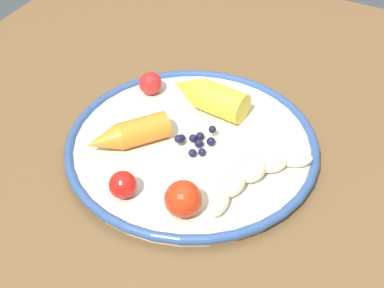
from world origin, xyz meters
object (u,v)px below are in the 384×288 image
(plate, at_px, (192,146))
(carrot_yellow, at_px, (208,96))
(blueberry_pile, at_px, (197,141))
(dining_table, at_px, (232,192))
(tomato_mid, at_px, (183,199))
(tomato_far, at_px, (123,185))
(carrot_orange, at_px, (128,135))
(tomato_near, at_px, (150,83))
(banana, at_px, (255,174))

(plate, bearing_deg, carrot_yellow, 101.21)
(carrot_yellow, height_order, blueberry_pile, carrot_yellow)
(plate, height_order, blueberry_pile, blueberry_pile)
(dining_table, relative_size, blueberry_pile, 18.32)
(tomato_mid, bearing_deg, dining_table, 89.94)
(dining_table, xyz_separation_m, blueberry_pile, (-0.04, -0.04, 0.11))
(tomato_far, bearing_deg, dining_table, 64.06)
(blueberry_pile, bearing_deg, plate, -172.92)
(blueberry_pile, height_order, tomato_far, tomato_far)
(plate, distance_m, carrot_orange, 0.09)
(carrot_yellow, bearing_deg, blueberry_pile, -73.70)
(plate, distance_m, blueberry_pile, 0.01)
(plate, relative_size, tomato_near, 9.98)
(dining_table, distance_m, carrot_yellow, 0.15)
(carrot_orange, relative_size, tomato_far, 3.16)
(dining_table, bearing_deg, plate, -140.39)
(plate, height_order, tomato_far, tomato_far)
(carrot_orange, distance_m, carrot_yellow, 0.13)
(dining_table, bearing_deg, tomato_mid, -90.06)
(banana, bearing_deg, carrot_yellow, 137.50)
(plate, height_order, carrot_orange, carrot_orange)
(plate, relative_size, tomato_mid, 7.62)
(dining_table, relative_size, carrot_yellow, 8.55)
(plate, bearing_deg, tomato_near, 145.19)
(carrot_yellow, xyz_separation_m, tomato_mid, (0.06, -0.19, 0.00))
(plate, relative_size, carrot_yellow, 2.83)
(tomato_far, bearing_deg, plate, 75.57)
(plate, bearing_deg, tomato_mid, -67.70)
(dining_table, relative_size, plate, 3.02)
(plate, xyz_separation_m, tomato_mid, (0.05, -0.11, 0.02))
(tomato_near, height_order, tomato_mid, tomato_mid)
(banana, bearing_deg, blueberry_pile, 163.00)
(tomato_near, distance_m, tomato_far, 0.21)
(plate, height_order, tomato_near, tomato_near)
(banana, height_order, carrot_orange, carrot_orange)
(blueberry_pile, bearing_deg, tomato_mid, -71.05)
(dining_table, height_order, tomato_mid, tomato_mid)
(tomato_mid, bearing_deg, carrot_orange, 149.11)
(tomato_near, xyz_separation_m, tomato_mid, (0.15, -0.18, 0.01))
(plate, distance_m, banana, 0.10)
(dining_table, relative_size, tomato_near, 30.09)
(banana, height_order, blueberry_pile, banana)
(tomato_near, bearing_deg, tomato_far, -68.75)
(tomato_near, bearing_deg, plate, -34.81)
(carrot_yellow, height_order, tomato_near, carrot_yellow)
(carrot_yellow, distance_m, tomato_near, 0.09)
(plate, xyz_separation_m, carrot_orange, (-0.07, -0.04, 0.02))
(blueberry_pile, relative_size, tomato_mid, 1.25)
(carrot_yellow, distance_m, tomato_far, 0.20)
(blueberry_pile, bearing_deg, carrot_orange, -153.26)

